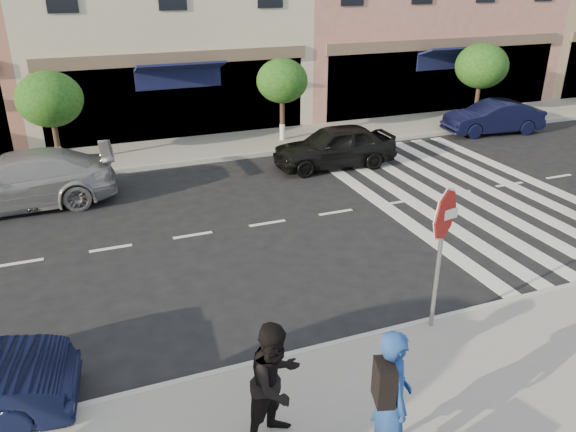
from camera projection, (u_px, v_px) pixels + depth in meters
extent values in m
plane|color=black|center=(333.00, 300.00, 11.42)|extent=(120.00, 120.00, 0.00)
cube|color=gray|center=(443.00, 425.00, 8.19)|extent=(60.00, 4.50, 0.15)
cube|color=gray|center=(205.00, 148.00, 20.76)|extent=(60.00, 3.00, 0.15)
cylinder|color=#473323|center=(57.00, 140.00, 18.57)|extent=(0.18, 0.18, 1.60)
cylinder|color=silver|center=(59.00, 155.00, 18.78)|extent=(0.20, 0.20, 0.60)
ellipsoid|color=#134112|center=(50.00, 99.00, 18.02)|extent=(2.10, 2.10, 1.79)
cylinder|color=#473323|center=(282.00, 117.00, 21.21)|extent=(0.18, 0.18, 1.71)
cylinder|color=silver|center=(282.00, 132.00, 21.43)|extent=(0.20, 0.20, 0.60)
ellipsoid|color=#134112|center=(282.00, 81.00, 20.65)|extent=(1.90, 1.90, 1.62)
cylinder|color=#473323|center=(477.00, 100.00, 24.20)|extent=(0.18, 0.18, 1.65)
cylinder|color=silver|center=(475.00, 112.00, 24.42)|extent=(0.20, 0.20, 0.60)
ellipsoid|color=#134112|center=(482.00, 66.00, 23.63)|extent=(2.20, 2.20, 1.87)
cylinder|color=gray|center=(438.00, 266.00, 9.85)|extent=(0.09, 0.09, 2.46)
cylinder|color=white|center=(445.00, 214.00, 9.44)|extent=(0.95, 0.18, 0.96)
cylinder|color=#9E1411|center=(445.00, 215.00, 9.42)|extent=(0.89, 0.18, 0.89)
cube|color=white|center=(447.00, 215.00, 9.40)|extent=(0.50, 0.10, 0.18)
imported|color=navy|center=(392.00, 397.00, 7.17)|extent=(0.67, 0.84, 2.01)
imported|color=black|center=(276.00, 383.00, 7.54)|extent=(1.12, 1.04, 1.85)
imported|color=gray|center=(18.00, 181.00, 15.56)|extent=(5.27, 2.20, 1.52)
imported|color=black|center=(334.00, 146.00, 18.82)|extent=(4.18, 1.77, 1.41)
imported|color=black|center=(493.00, 117.00, 22.66)|extent=(4.11, 1.89, 1.31)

